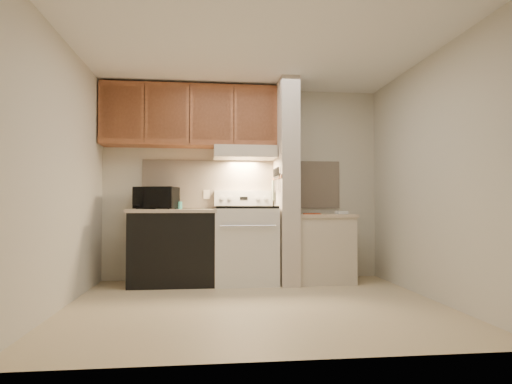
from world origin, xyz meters
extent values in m
plane|color=#CDB890|center=(0.00, 0.00, 0.00)|extent=(3.60, 3.60, 0.00)
plane|color=white|center=(0.00, 0.00, 2.50)|extent=(3.60, 3.60, 0.00)
cube|color=beige|center=(0.00, 1.50, 1.25)|extent=(3.60, 2.50, 0.02)
cube|color=beige|center=(-1.80, 0.00, 1.25)|extent=(0.02, 3.00, 2.50)
cube|color=beige|center=(1.80, 0.00, 1.25)|extent=(0.02, 3.00, 2.50)
cube|color=beige|center=(0.00, 1.49, 1.24)|extent=(2.60, 0.02, 0.63)
cube|color=silver|center=(0.00, 1.16, 0.46)|extent=(0.76, 0.65, 0.92)
cube|color=black|center=(0.00, 0.84, 0.50)|extent=(0.50, 0.01, 0.30)
cylinder|color=silver|center=(0.00, 0.80, 0.72)|extent=(0.65, 0.02, 0.02)
cube|color=black|center=(0.00, 1.16, 0.94)|extent=(0.74, 0.64, 0.03)
cube|color=silver|center=(0.00, 1.44, 1.05)|extent=(0.76, 0.08, 0.20)
cube|color=black|center=(0.00, 1.40, 1.05)|extent=(0.10, 0.01, 0.04)
cylinder|color=silver|center=(-0.28, 1.40, 1.05)|extent=(0.05, 0.02, 0.05)
cylinder|color=silver|center=(-0.18, 1.40, 1.05)|extent=(0.05, 0.02, 0.05)
cylinder|color=silver|center=(0.18, 1.40, 1.05)|extent=(0.05, 0.02, 0.05)
cylinder|color=silver|center=(0.28, 1.40, 1.05)|extent=(0.05, 0.02, 0.05)
cube|color=black|center=(-0.88, 1.17, 0.43)|extent=(1.00, 0.63, 0.87)
cube|color=#BFAA90|center=(-0.88, 1.17, 0.89)|extent=(1.04, 0.67, 0.04)
cube|color=black|center=(-1.21, 1.20, 0.92)|extent=(0.22, 0.09, 0.01)
cylinder|color=#2A7066|center=(-0.83, 1.39, 0.96)|extent=(0.09, 0.09, 0.09)
cube|color=beige|center=(-0.48, 1.48, 1.10)|extent=(0.08, 0.01, 0.12)
imported|color=black|center=(-1.10, 1.31, 1.05)|extent=(0.56, 0.44, 0.28)
cube|color=beige|center=(0.51, 1.15, 1.25)|extent=(0.22, 0.70, 2.50)
cube|color=#965432|center=(0.39, 1.15, 1.30)|extent=(0.01, 0.70, 0.04)
cube|color=black|center=(0.39, 1.10, 1.32)|extent=(0.02, 0.42, 0.04)
cube|color=silver|center=(0.38, 0.94, 1.22)|extent=(0.01, 0.03, 0.16)
cylinder|color=black|center=(0.38, 0.95, 1.37)|extent=(0.02, 0.02, 0.10)
cube|color=silver|center=(0.38, 1.02, 1.21)|extent=(0.01, 0.04, 0.18)
cylinder|color=black|center=(0.38, 1.01, 1.37)|extent=(0.02, 0.02, 0.10)
cube|color=silver|center=(0.38, 1.10, 1.20)|extent=(0.01, 0.04, 0.20)
cylinder|color=black|center=(0.38, 1.10, 1.37)|extent=(0.02, 0.02, 0.10)
cube|color=silver|center=(0.38, 1.17, 1.22)|extent=(0.01, 0.04, 0.16)
cylinder|color=black|center=(0.38, 1.17, 1.37)|extent=(0.02, 0.02, 0.10)
cube|color=silver|center=(0.38, 1.25, 1.21)|extent=(0.01, 0.04, 0.18)
cylinder|color=black|center=(0.38, 1.27, 1.37)|extent=(0.02, 0.02, 0.10)
cube|color=slate|center=(0.38, 1.32, 1.15)|extent=(0.03, 0.11, 0.26)
cube|color=beige|center=(0.97, 1.15, 0.40)|extent=(0.70, 0.60, 0.81)
cube|color=#BFAA90|center=(0.97, 1.15, 0.83)|extent=(0.74, 0.64, 0.04)
cube|color=#9C2706|center=(0.80, 1.00, 0.85)|extent=(0.24, 0.30, 0.01)
cube|color=white|center=(1.19, 1.05, 0.87)|extent=(0.15, 0.11, 0.04)
cube|color=beige|center=(0.00, 1.28, 1.62)|extent=(0.78, 0.44, 0.15)
cube|color=beige|center=(0.00, 1.07, 1.58)|extent=(0.78, 0.04, 0.06)
cube|color=#965432|center=(-0.69, 1.32, 2.08)|extent=(2.18, 0.33, 0.77)
cube|color=#965432|center=(-1.51, 1.17, 2.08)|extent=(0.46, 0.01, 0.63)
cube|color=black|center=(-1.23, 1.16, 2.08)|extent=(0.01, 0.01, 0.73)
cube|color=#965432|center=(-0.96, 1.17, 2.08)|extent=(0.46, 0.01, 0.63)
cube|color=black|center=(-0.69, 1.16, 2.08)|extent=(0.01, 0.01, 0.73)
cube|color=#965432|center=(-0.42, 1.17, 2.08)|extent=(0.46, 0.01, 0.63)
cube|color=black|center=(-0.14, 1.16, 2.08)|extent=(0.01, 0.01, 0.73)
cube|color=#965432|center=(0.13, 1.17, 2.08)|extent=(0.46, 0.01, 0.63)
camera|label=1|loc=(-0.46, -4.12, 0.95)|focal=30.00mm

